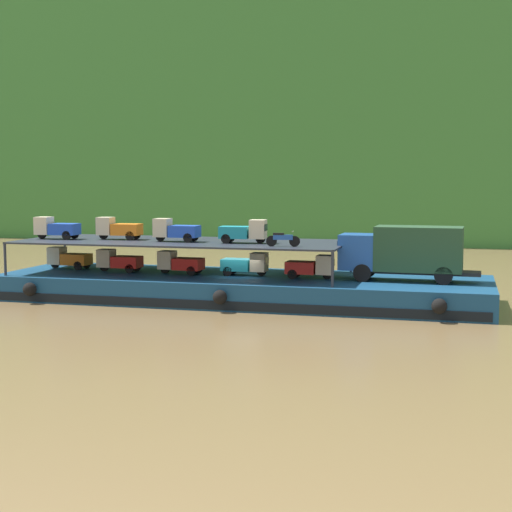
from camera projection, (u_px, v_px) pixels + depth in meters
name	position (u px, v px, depth m)	size (l,w,h in m)	color
ground_plane	(242.00, 300.00, 46.01)	(400.00, 400.00, 0.00)	brown
hillside_far_bank	(363.00, 78.00, 99.00)	(148.36, 37.71, 35.93)	#387533
cargo_barge	(242.00, 288.00, 45.91)	(29.05, 8.78, 1.50)	navy
covered_lorry	(404.00, 251.00, 43.28)	(7.91, 2.48, 3.10)	#1E4C99
cargo_rack	(181.00, 242.00, 46.63)	(19.85, 7.35, 2.00)	#232833
mini_truck_lower_stern	(69.00, 258.00, 49.29)	(2.76, 1.24, 1.38)	orange
mini_truck_lower_aft	(119.00, 261.00, 47.73)	(2.74, 1.20, 1.38)	red
mini_truck_lower_mid	(180.00, 263.00, 46.62)	(2.80, 1.30, 1.38)	red
mini_truck_lower_fore	(246.00, 264.00, 45.88)	(2.75, 1.22, 1.38)	teal
mini_truck_lower_bow	(311.00, 267.00, 44.43)	(2.76, 1.24, 1.38)	red
mini_truck_upper_stern	(56.00, 228.00, 48.01)	(2.77, 1.25, 1.38)	#1E47B7
mini_truck_upper_mid	(118.00, 228.00, 47.67)	(2.79, 1.29, 1.38)	orange
mini_truck_upper_fore	(176.00, 230.00, 46.02)	(2.74, 1.20, 1.38)	#1E47B7
mini_truck_upper_bow	(244.00, 231.00, 44.94)	(2.80, 1.30, 1.38)	teal
motorcycle_upper_port	(283.00, 239.00, 42.72)	(1.90, 0.55, 0.87)	black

